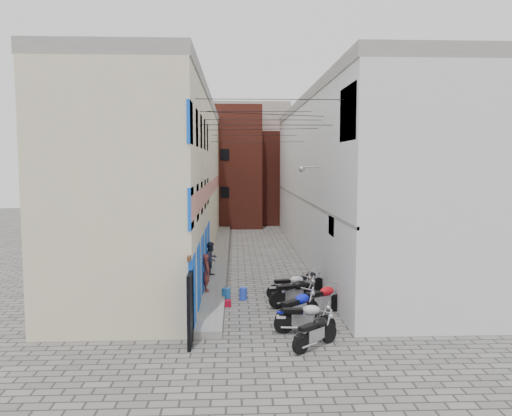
{
  "coord_description": "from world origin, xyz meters",
  "views": [
    {
      "loc": [
        -1.19,
        -14.85,
        5.41
      ],
      "look_at": [
        -0.09,
        11.3,
        3.0
      ],
      "focal_mm": 35.0,
      "sensor_mm": 36.0,
      "label": 1
    }
  ],
  "objects": [
    {
      "name": "building_right",
      "position": [
        5.0,
        13.0,
        4.51
      ],
      "size": [
        5.94,
        26.0,
        9.0
      ],
      "color": "silver",
      "rests_on": "ground"
    },
    {
      "name": "building_far_concrete",
      "position": [
        0.0,
        34.0,
        5.5
      ],
      "size": [
        8.0,
        5.0,
        11.0
      ],
      "primitive_type": "cube",
      "color": "gray",
      "rests_on": "ground"
    },
    {
      "name": "plinth",
      "position": [
        -2.05,
        13.0,
        0.12
      ],
      "size": [
        0.9,
        26.0,
        0.25
      ],
      "primitive_type": "cube",
      "color": "gray",
      "rests_on": "ground"
    },
    {
      "name": "motorcycle_d",
      "position": [
        1.9,
        2.42,
        0.59
      ],
      "size": [
        2.11,
        1.56,
        1.19
      ],
      "primitive_type": null,
      "rotation": [
        0.0,
        0.0,
        -1.07
      ],
      "color": "red",
      "rests_on": "ground"
    },
    {
      "name": "person_b",
      "position": [
        -2.28,
        7.57,
        1.03
      ],
      "size": [
        0.9,
        0.95,
        1.56
      ],
      "primitive_type": "imported",
      "rotation": [
        0.0,
        0.0,
        1.03
      ],
      "color": "#2D3043",
      "rests_on": "plinth"
    },
    {
      "name": "water_jug_near",
      "position": [
        -1.55,
        4.17,
        0.27
      ],
      "size": [
        0.36,
        0.36,
        0.53
      ],
      "primitive_type": "cylinder",
      "rotation": [
        0.0,
        0.0,
        0.05
      ],
      "color": "#2266AB",
      "rests_on": "ground"
    },
    {
      "name": "motorcycle_c",
      "position": [
        0.9,
        1.39,
        0.6
      ],
      "size": [
        1.98,
        1.86,
        1.2
      ],
      "primitive_type": null,
      "rotation": [
        0.0,
        0.0,
        -0.84
      ],
      "color": "#0E19D7",
      "rests_on": "ground"
    },
    {
      "name": "overhead_wires",
      "position": [
        0.0,
        7.64,
        7.12
      ],
      "size": [
        5.8,
        13.02,
        1.32
      ],
      "color": "black",
      "rests_on": "ground"
    },
    {
      "name": "person_a",
      "position": [
        -2.35,
        4.83,
        1.01
      ],
      "size": [
        0.47,
        0.61,
        1.51
      ],
      "primitive_type": "imported",
      "rotation": [
        0.0,
        0.0,
        1.78
      ],
      "color": "brown",
      "rests_on": "plinth"
    },
    {
      "name": "red_crate",
      "position": [
        -1.55,
        3.52,
        0.12
      ],
      "size": [
        0.41,
        0.32,
        0.24
      ],
      "primitive_type": "cube",
      "rotation": [
        0.0,
        0.0,
        0.11
      ],
      "color": "maroon",
      "rests_on": "ground"
    },
    {
      "name": "building_far_brick_left",
      "position": [
        -2.0,
        28.0,
        5.0
      ],
      "size": [
        6.0,
        6.0,
        10.0
      ],
      "primitive_type": "cube",
      "color": "maroon",
      "rests_on": "ground"
    },
    {
      "name": "motorcycle_a",
      "position": [
        1.13,
        -0.83,
        0.54
      ],
      "size": [
        1.79,
        1.66,
        1.08
      ],
      "primitive_type": null,
      "rotation": [
        0.0,
        0.0,
        -0.86
      ],
      "color": "black",
      "rests_on": "ground"
    },
    {
      "name": "motorcycle_g",
      "position": [
        1.8,
        5.31,
        0.52
      ],
      "size": [
        1.79,
        1.52,
        1.04
      ],
      "primitive_type": null,
      "rotation": [
        0.0,
        0.0,
        -0.94
      ],
      "color": "black",
      "rests_on": "ground"
    },
    {
      "name": "far_shopfront",
      "position": [
        0.0,
        25.2,
        1.2
      ],
      "size": [
        2.0,
        0.3,
        2.4
      ],
      "primitive_type": "cube",
      "color": "black",
      "rests_on": "ground"
    },
    {
      "name": "motorcycle_e",
      "position": [
        1.03,
        3.38,
        0.6
      ],
      "size": [
        2.16,
        1.31,
        1.19
      ],
      "primitive_type": null,
      "rotation": [
        0.0,
        0.0,
        -1.22
      ],
      "color": "black",
      "rests_on": "ground"
    },
    {
      "name": "ground",
      "position": [
        0.0,
        0.0,
        0.0
      ],
      "size": [
        90.0,
        90.0,
        0.0
      ],
      "primitive_type": "plane",
      "color": "#5B5956",
      "rests_on": "ground"
    },
    {
      "name": "water_jug_far",
      "position": [
        -0.88,
        4.41,
        0.24
      ],
      "size": [
        0.32,
        0.32,
        0.48
      ],
      "primitive_type": "cylinder",
      "rotation": [
        0.0,
        0.0,
        0.03
      ],
      "color": "blue",
      "rests_on": "ground"
    },
    {
      "name": "building_left",
      "position": [
        -4.98,
        12.95,
        4.5
      ],
      "size": [
        5.1,
        27.0,
        9.0
      ],
      "color": "beige",
      "rests_on": "ground"
    },
    {
      "name": "motorcycle_b",
      "position": [
        0.99,
        0.42,
        0.57
      ],
      "size": [
        2.0,
        0.78,
        1.13
      ],
      "primitive_type": null,
      "rotation": [
        0.0,
        0.0,
        -1.65
      ],
      "color": "#ABAAAF",
      "rests_on": "ground"
    },
    {
      "name": "motorcycle_f",
      "position": [
        1.01,
        4.34,
        0.58
      ],
      "size": [
        2.07,
        0.94,
        1.15
      ],
      "primitive_type": null,
      "rotation": [
        0.0,
        0.0,
        -1.41
      ],
      "color": "#ADADB2",
      "rests_on": "ground"
    },
    {
      "name": "building_far_brick_right",
      "position": [
        3.0,
        30.0,
        4.0
      ],
      "size": [
        5.0,
        6.0,
        8.0
      ],
      "primitive_type": "cube",
      "color": "maroon",
      "rests_on": "ground"
    }
  ]
}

